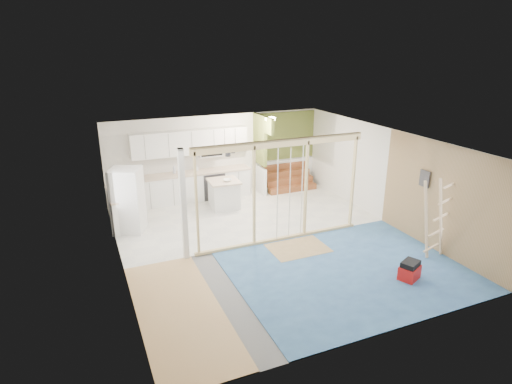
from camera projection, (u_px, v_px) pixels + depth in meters
name	position (u px, v px, depth m)	size (l,w,h in m)	color
room	(269.00, 193.00, 10.24)	(7.01, 8.01, 2.61)	slate
floor_overlays	(271.00, 241.00, 10.75)	(7.00, 8.00, 0.03)	silver
stud_frame	(259.00, 183.00, 10.04)	(4.66, 0.14, 2.60)	#CFBF7E
base_cabinets	(174.00, 192.00, 12.84)	(4.45, 2.24, 0.93)	white
upper_cabinets	(192.00, 143.00, 13.07)	(3.60, 0.41, 0.85)	white
green_partition	(279.00, 162.00, 14.30)	(2.25, 1.51, 2.60)	olive
pot_rack	(230.00, 149.00, 11.54)	(0.52, 0.52, 0.72)	black
sheathing_panel	(444.00, 200.00, 9.80)	(0.02, 4.00, 2.60)	tan
electrical_panel	(425.00, 179.00, 10.18)	(0.04, 0.30, 0.40)	#3C3C41
ceiling_light	(270.00, 119.00, 12.96)	(0.32, 0.32, 0.08)	#FFEABF
fridge	(128.00, 201.00, 11.04)	(0.99, 0.96, 1.72)	silver
island	(224.00, 194.00, 12.79)	(0.94, 0.94, 0.87)	silver
bowl	(227.00, 180.00, 12.56)	(0.25, 0.25, 0.06)	white
soap_bottle_a	(174.00, 169.00, 13.06)	(0.10, 0.10, 0.27)	silver
soap_bottle_b	(197.00, 168.00, 13.34)	(0.09, 0.09, 0.20)	silver
toolbox	(410.00, 271.00, 8.93)	(0.54, 0.49, 0.42)	#B51310
ladder	(435.00, 219.00, 9.56)	(1.04, 0.09, 1.93)	#E0BA89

